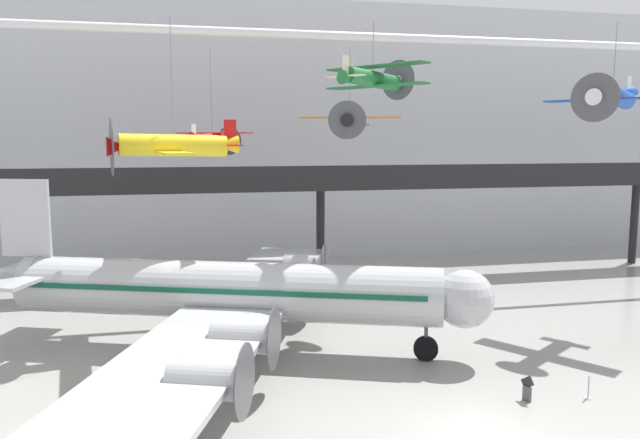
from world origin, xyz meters
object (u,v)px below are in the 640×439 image
info_sign_pedestal (527,391)px  suspended_plane_yellow_lowwing (174,146)px  suspended_plane_red_highwing (212,138)px  stanchion_barrier (588,392)px  airliner_silver_main (224,291)px  suspended_plane_orange_highwing (350,123)px  suspended_plane_green_biplane (373,78)px  suspended_plane_blue_trainer (613,95)px

info_sign_pedestal → suspended_plane_yellow_lowwing: bearing=124.9°
suspended_plane_red_highwing → stanchion_barrier: suspended_plane_red_highwing is taller
airliner_silver_main → suspended_plane_yellow_lowwing: 8.83m
suspended_plane_orange_highwing → suspended_plane_yellow_lowwing: size_ratio=0.84×
airliner_silver_main → suspended_plane_yellow_lowwing: bearing=150.8°
suspended_plane_green_biplane → airliner_silver_main: bearing=160.9°
suspended_plane_blue_trainer → suspended_plane_green_biplane: bearing=-46.6°
suspended_plane_red_highwing → stanchion_barrier: 32.16m
suspended_plane_yellow_lowwing → info_sign_pedestal: size_ratio=7.42×
suspended_plane_yellow_lowwing → airliner_silver_main: bearing=120.7°
suspended_plane_orange_highwing → stanchion_barrier: bearing=31.5°
suspended_plane_orange_highwing → suspended_plane_blue_trainer: size_ratio=1.08×
suspended_plane_green_biplane → suspended_plane_yellow_lowwing: size_ratio=0.69×
airliner_silver_main → suspended_plane_green_biplane: size_ratio=5.17×
suspended_plane_blue_trainer → suspended_plane_yellow_lowwing: suspended_plane_blue_trainer is taller
airliner_silver_main → suspended_plane_green_biplane: (9.29, 2.72, 11.92)m
suspended_plane_green_biplane → suspended_plane_blue_trainer: bearing=-47.9°
airliner_silver_main → stanchion_barrier: 18.86m
suspended_plane_green_biplane → stanchion_barrier: (6.32, -12.85, -14.96)m
suspended_plane_orange_highwing → suspended_plane_blue_trainer: suspended_plane_blue_trainer is taller
suspended_plane_orange_highwing → suspended_plane_yellow_lowwing: (-13.12, -9.86, -1.55)m
airliner_silver_main → info_sign_pedestal: airliner_silver_main is taller
suspended_plane_green_biplane → info_sign_pedestal: suspended_plane_green_biplane is taller
stanchion_barrier → suspended_plane_blue_trainer: bearing=51.3°
stanchion_barrier → info_sign_pedestal: 2.89m
suspended_plane_green_biplane → info_sign_pedestal: 19.69m
suspended_plane_red_highwing → info_sign_pedestal: suspended_plane_red_highwing is taller
suspended_plane_green_biplane → suspended_plane_red_highwing: size_ratio=0.78×
suspended_plane_green_biplane → info_sign_pedestal: bearing=-109.8°
airliner_silver_main → suspended_plane_blue_trainer: size_ratio=4.59×
suspended_plane_orange_highwing → info_sign_pedestal: suspended_plane_orange_highwing is taller
stanchion_barrier → suspended_plane_red_highwing: bearing=120.6°
airliner_silver_main → suspended_plane_blue_trainer: suspended_plane_blue_trainer is taller
suspended_plane_blue_trainer → info_sign_pedestal: suspended_plane_blue_trainer is taller
suspended_plane_green_biplane → suspended_plane_red_highwing: 16.20m
suspended_plane_orange_highwing → suspended_plane_red_highwing: 10.76m
suspended_plane_yellow_lowwing → info_sign_pedestal: (15.25, -12.74, -10.84)m
suspended_plane_yellow_lowwing → suspended_plane_blue_trainer: bearing=163.2°
stanchion_barrier → suspended_plane_green_biplane: bearing=116.2°
suspended_plane_blue_trainer → stanchion_barrier: suspended_plane_blue_trainer is taller
suspended_plane_green_biplane → suspended_plane_yellow_lowwing: 12.45m
suspended_plane_blue_trainer → info_sign_pedestal: bearing=7.2°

